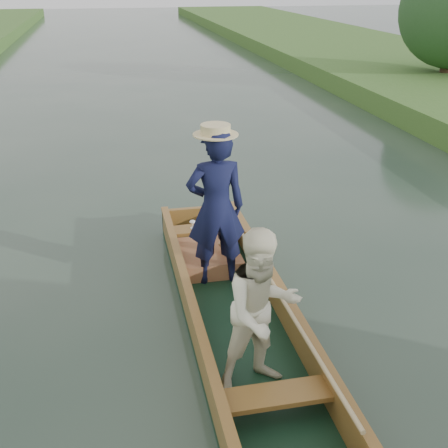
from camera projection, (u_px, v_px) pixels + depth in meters
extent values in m
plane|color=#283D30|center=(235.00, 321.00, 6.39)|extent=(120.00, 120.00, 0.00)
cube|color=black|center=(235.00, 318.00, 6.37)|extent=(1.10, 5.00, 0.08)
cube|color=brown|center=(190.00, 308.00, 6.19)|extent=(0.08, 5.00, 0.32)
cube|color=brown|center=(279.00, 298.00, 6.38)|extent=(0.08, 5.00, 0.32)
cube|color=brown|center=(199.00, 217.00, 8.48)|extent=(1.10, 0.08, 0.32)
cube|color=brown|center=(190.00, 294.00, 6.12)|extent=(0.10, 5.00, 0.04)
cube|color=brown|center=(279.00, 285.00, 6.31)|extent=(0.10, 5.00, 0.04)
cube|color=brown|center=(205.00, 229.00, 7.96)|extent=(0.94, 0.30, 0.05)
cube|color=brown|center=(276.00, 395.00, 4.84)|extent=(0.94, 0.30, 0.05)
imported|color=#111437|center=(216.00, 208.00, 6.69)|extent=(0.71, 0.47, 1.95)
cylinder|color=beige|center=(216.00, 131.00, 6.30)|extent=(0.52, 0.52, 0.12)
imported|color=white|center=(262.00, 311.00, 5.00)|extent=(0.88, 0.75, 1.59)
cube|color=#9F3E33|center=(206.00, 258.00, 7.39)|extent=(0.85, 0.90, 0.22)
sphere|color=tan|center=(227.00, 245.00, 7.26)|extent=(0.19, 0.19, 0.19)
sphere|color=tan|center=(227.00, 235.00, 7.20)|extent=(0.14, 0.14, 0.14)
sphere|color=tan|center=(223.00, 231.00, 7.16)|extent=(0.05, 0.05, 0.05)
sphere|color=tan|center=(231.00, 230.00, 7.18)|extent=(0.05, 0.05, 0.05)
sphere|color=tan|center=(228.00, 238.00, 7.15)|extent=(0.06, 0.06, 0.06)
sphere|color=tan|center=(221.00, 244.00, 7.22)|extent=(0.07, 0.07, 0.07)
sphere|color=tan|center=(234.00, 243.00, 7.25)|extent=(0.07, 0.07, 0.07)
sphere|color=tan|center=(224.00, 251.00, 7.26)|extent=(0.08, 0.08, 0.08)
sphere|color=tan|center=(231.00, 251.00, 7.28)|extent=(0.08, 0.08, 0.08)
cylinder|color=silver|center=(193.00, 228.00, 7.91)|extent=(0.07, 0.07, 0.01)
cylinder|color=silver|center=(193.00, 225.00, 7.90)|extent=(0.01, 0.01, 0.08)
ellipsoid|color=silver|center=(193.00, 222.00, 7.87)|extent=(0.09, 0.09, 0.05)
cylinder|color=tan|center=(282.00, 298.00, 5.97)|extent=(0.04, 4.04, 0.19)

